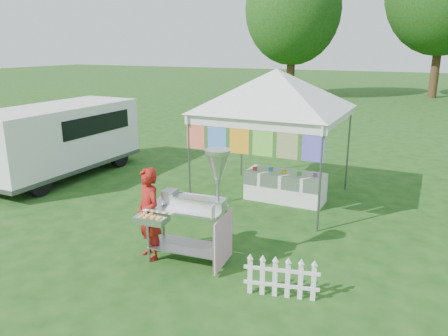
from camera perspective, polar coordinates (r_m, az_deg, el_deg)
The scene contains 8 objects.
ground at distance 7.45m, azimuth -2.90°, elevation -12.16°, with size 120.00×120.00×0.00m, color #174112.
canopy_main at distance 9.81m, azimuth 6.86°, elevation 12.70°, with size 4.24×4.24×3.45m.
tree_left at distance 31.25m, azimuth 9.02°, elevation 19.83°, with size 6.40×6.40×9.53m.
donut_cart at distance 6.97m, azimuth -3.46°, elevation -3.91°, with size 1.40×1.07×1.95m.
vendor at distance 7.38m, azimuth -9.80°, elevation -5.93°, with size 0.57×0.38×1.58m, color maroon.
cargo_van at distance 12.76m, azimuth -20.42°, elevation 3.69°, with size 1.91×4.68×1.94m.
picket_fence at distance 6.44m, azimuth 7.49°, elevation -14.16°, with size 1.06×0.27×0.56m.
display_table at distance 10.20m, azimuth 7.99°, elevation -2.40°, with size 1.80×0.70×0.68m, color white.
Camera 1 is at (3.18, -5.77, 3.48)m, focal length 35.00 mm.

